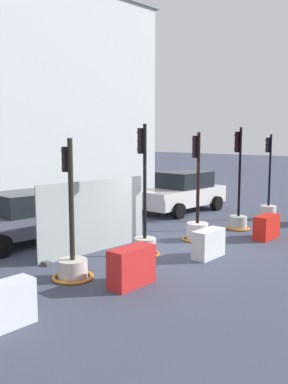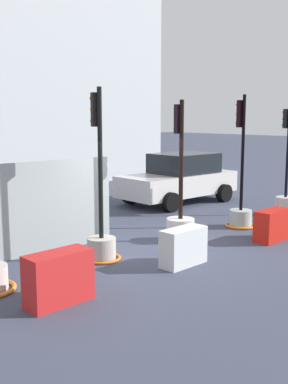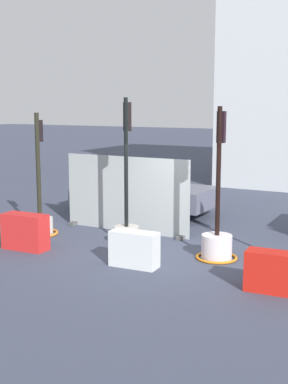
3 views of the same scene
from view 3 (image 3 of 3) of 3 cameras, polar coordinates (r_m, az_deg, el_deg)
The scene contains 9 objects.
ground_plane at distance 12.29m, azimuth 1.84°, elevation -6.75°, with size 120.00×120.00×0.00m, color #3D4255.
traffic_light_1 at distance 14.24m, azimuth -11.25°, elevation -2.65°, with size 0.96×0.96×3.23m.
traffic_light_2 at distance 12.91m, azimuth -1.92°, elevation -3.28°, with size 0.83×0.83×3.61m.
traffic_light_3 at distance 11.90m, azimuth 7.96°, elevation -4.73°, with size 0.94×0.94×3.40m.
construction_barrier_1 at distance 12.88m, azimuth -12.79°, elevation -4.24°, with size 1.13×0.53×0.86m.
construction_barrier_2 at distance 11.26m, azimuth -1.07°, elevation -6.24°, with size 1.06×0.48×0.77m.
construction_barrier_3 at distance 10.08m, azimuth 14.01°, elevation -8.45°, with size 1.08×0.50×0.76m.
car_grey_saloon at distance 16.67m, azimuth -0.15°, elevation 0.29°, with size 4.55×2.31×1.57m.
site_fence_panel at distance 14.24m, azimuth -1.97°, elevation -0.43°, with size 3.77×0.50×2.06m.
Camera 3 is at (5.30, -10.54, 3.45)m, focal length 49.03 mm.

